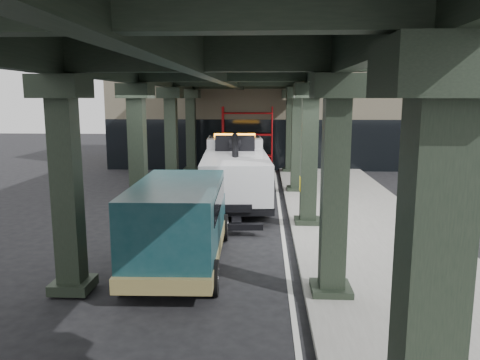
% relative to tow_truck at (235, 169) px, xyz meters
% --- Properties ---
extents(ground, '(90.00, 90.00, 0.00)m').
position_rel_tow_truck_xyz_m(ground, '(0.22, -6.03, -1.46)').
color(ground, black).
rests_on(ground, ground).
extents(sidewalk, '(5.00, 40.00, 0.15)m').
position_rel_tow_truck_xyz_m(sidewalk, '(4.72, -4.03, -1.39)').
color(sidewalk, gray).
rests_on(sidewalk, ground).
extents(lane_stripe, '(0.12, 38.00, 0.01)m').
position_rel_tow_truck_xyz_m(lane_stripe, '(1.92, -4.03, -1.46)').
color(lane_stripe, silver).
rests_on(lane_stripe, ground).
extents(viaduct, '(7.40, 32.00, 6.40)m').
position_rel_tow_truck_xyz_m(viaduct, '(-0.18, -4.03, 4.00)').
color(viaduct, black).
rests_on(viaduct, ground).
extents(building, '(22.00, 10.00, 8.00)m').
position_rel_tow_truck_xyz_m(building, '(2.22, 13.97, 2.54)').
color(building, '#C6B793').
rests_on(building, ground).
extents(scaffolding, '(3.08, 0.88, 4.00)m').
position_rel_tow_truck_xyz_m(scaffolding, '(0.22, 8.61, 0.65)').
color(scaffolding, '#B10E11').
rests_on(scaffolding, ground).
extents(tow_truck, '(3.23, 9.30, 3.00)m').
position_rel_tow_truck_xyz_m(tow_truck, '(0.00, 0.00, 0.00)').
color(tow_truck, black).
rests_on(tow_truck, ground).
extents(towed_van, '(2.49, 5.88, 2.36)m').
position_rel_tow_truck_xyz_m(towed_van, '(-0.96, -8.23, -0.19)').
color(towed_van, '#0F3238').
rests_on(towed_van, ground).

